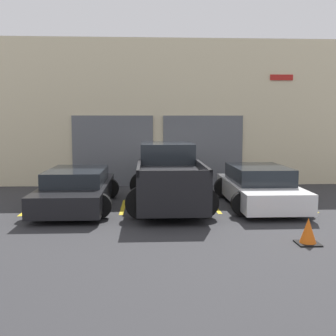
{
  "coord_description": "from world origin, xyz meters",
  "views": [
    {
      "loc": [
        -0.66,
        -13.49,
        2.53
      ],
      "look_at": [
        0.0,
        -0.67,
        1.1
      ],
      "focal_mm": 45.0,
      "sensor_mm": 36.0,
      "label": 1
    }
  ],
  "objects_px": {
    "sedan_side": "(77,189)",
    "traffic_cone": "(308,232)",
    "pickup_truck": "(168,177)",
    "sedan_white": "(259,187)"
  },
  "relations": [
    {
      "from": "sedan_white",
      "to": "traffic_cone",
      "type": "height_order",
      "value": "sedan_white"
    },
    {
      "from": "traffic_cone",
      "to": "pickup_truck",
      "type": "bearing_deg",
      "value": 122.04
    },
    {
      "from": "pickup_truck",
      "to": "sedan_side",
      "type": "distance_m",
      "value": 2.74
    },
    {
      "from": "sedan_white",
      "to": "sedan_side",
      "type": "distance_m",
      "value": 5.43
    },
    {
      "from": "sedan_side",
      "to": "traffic_cone",
      "type": "height_order",
      "value": "sedan_side"
    },
    {
      "from": "pickup_truck",
      "to": "sedan_side",
      "type": "xyz_separation_m",
      "value": [
        -2.71,
        -0.24,
        -0.32
      ]
    },
    {
      "from": "pickup_truck",
      "to": "sedan_white",
      "type": "height_order",
      "value": "pickup_truck"
    },
    {
      "from": "pickup_truck",
      "to": "sedan_white",
      "type": "distance_m",
      "value": 2.74
    },
    {
      "from": "pickup_truck",
      "to": "traffic_cone",
      "type": "relative_size",
      "value": 9.2
    },
    {
      "from": "sedan_side",
      "to": "traffic_cone",
      "type": "relative_size",
      "value": 8.42
    }
  ]
}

